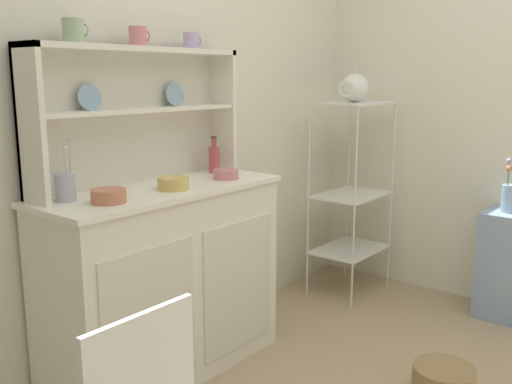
{
  "coord_description": "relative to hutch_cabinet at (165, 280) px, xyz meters",
  "views": [
    {
      "loc": [
        -1.85,
        -0.51,
        1.36
      ],
      "look_at": [
        0.15,
        1.12,
        0.83
      ],
      "focal_mm": 40.06,
      "sensor_mm": 36.0,
      "label": 1
    }
  ],
  "objects": [
    {
      "name": "porcelain_teapot",
      "position": [
        1.43,
        -0.13,
        0.84
      ],
      "size": [
        0.26,
        0.17,
        0.19
      ],
      "color": "white",
      "rests_on": "bakers_rack"
    },
    {
      "name": "jam_bottle",
      "position": [
        0.43,
        0.09,
        0.5
      ],
      "size": [
        0.05,
        0.05,
        0.19
      ],
      "color": "#B74C47",
      "rests_on": "hutch_cabinet"
    },
    {
      "name": "hutch_shelf_unit",
      "position": [
        0.0,
        0.16,
        0.79
      ],
      "size": [
        1.08,
        0.18,
        0.61
      ],
      "color": "silver",
      "rests_on": "hutch_cabinet"
    },
    {
      "name": "cup_rose_1",
      "position": [
        0.0,
        0.12,
        1.07
      ],
      "size": [
        0.09,
        0.08,
        0.08
      ],
      "color": "#D17A84",
      "rests_on": "hutch_shelf_unit"
    },
    {
      "name": "utensil_jar",
      "position": [
        -0.43,
        0.08,
        0.49
      ],
      "size": [
        0.08,
        0.08,
        0.25
      ],
      "color": "#B2B7C6",
      "rests_on": "hutch_cabinet"
    },
    {
      "name": "cup_lilac_2",
      "position": [
        0.32,
        0.12,
        1.07
      ],
      "size": [
        0.09,
        0.08,
        0.08
      ],
      "color": "#B79ECC",
      "rests_on": "hutch_shelf_unit"
    },
    {
      "name": "cup_sage_0",
      "position": [
        -0.32,
        0.12,
        1.08
      ],
      "size": [
        0.1,
        0.08,
        0.09
      ],
      "color": "#9EB78E",
      "rests_on": "hutch_shelf_unit"
    },
    {
      "name": "floor_basket",
      "position": [
        0.58,
        -1.09,
        -0.38
      ],
      "size": [
        0.26,
        0.26,
        0.15
      ],
      "primitive_type": "cylinder",
      "color": "#93754C",
      "rests_on": "ground"
    },
    {
      "name": "wall_back",
      "position": [
        0.2,
        0.26,
        0.8
      ],
      "size": [
        3.84,
        0.05,
        2.5
      ],
      "primitive_type": "cube",
      "color": "silver",
      "rests_on": "ground"
    },
    {
      "name": "bowl_mixing_large",
      "position": [
        -0.34,
        -0.07,
        0.45
      ],
      "size": [
        0.14,
        0.14,
        0.05
      ],
      "primitive_type": "cylinder",
      "color": "#C67556",
      "rests_on": "hutch_cabinet"
    },
    {
      "name": "bowl_cream_small",
      "position": [
        0.34,
        -0.07,
        0.45
      ],
      "size": [
        0.12,
        0.12,
        0.05
      ],
      "primitive_type": "cylinder",
      "color": "#D17A84",
      "rests_on": "hutch_cabinet"
    },
    {
      "name": "bowl_floral_medium",
      "position": [
        0.0,
        -0.07,
        0.45
      ],
      "size": [
        0.14,
        0.14,
        0.05
      ],
      "primitive_type": "cylinder",
      "color": "#DBB760",
      "rests_on": "hutch_cabinet"
    },
    {
      "name": "bakers_rack",
      "position": [
        1.43,
        -0.13,
        0.27
      ],
      "size": [
        0.49,
        0.34,
        1.2
      ],
      "color": "silver",
      "rests_on": "ground"
    },
    {
      "name": "hutch_cabinet",
      "position": [
        0.0,
        0.0,
        0.0
      ],
      "size": [
        1.15,
        0.45,
        0.88
      ],
      "color": "white",
      "rests_on": "ground"
    },
    {
      "name": "flower_vase",
      "position": [
        1.64,
        -1.01,
        0.26
      ],
      "size": [
        0.09,
        0.09,
        0.3
      ],
      "color": "#8EB2D1",
      "rests_on": "side_shelf_blue"
    }
  ]
}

